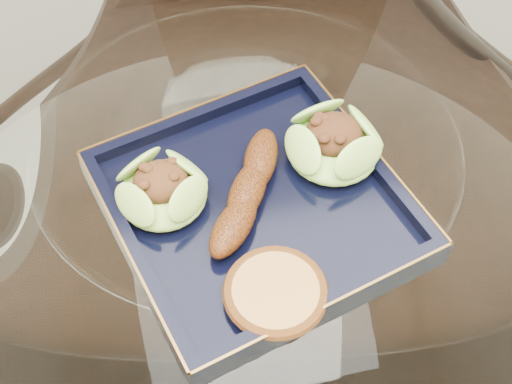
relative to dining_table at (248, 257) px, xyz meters
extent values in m
cylinder|color=white|center=(0.00, 0.00, 0.16)|extent=(1.10, 1.10, 0.01)
torus|color=black|center=(0.00, 0.00, 0.16)|extent=(1.13, 1.13, 0.02)
cylinder|color=black|center=(0.28, 0.28, -0.22)|extent=(0.04, 0.04, 0.75)
cylinder|color=black|center=(-0.28, 0.28, -0.22)|extent=(0.04, 0.04, 0.75)
cube|color=black|center=(0.09, 0.22, -0.17)|extent=(0.43, 0.43, 0.04)
cylinder|color=black|center=(-0.10, 0.08, -0.39)|extent=(0.03, 0.03, 0.41)
cylinder|color=black|center=(0.23, 0.04, -0.39)|extent=(0.03, 0.03, 0.41)
cylinder|color=black|center=(-0.05, 0.41, -0.39)|extent=(0.03, 0.03, 0.41)
cylinder|color=black|center=(0.27, 0.36, -0.39)|extent=(0.03, 0.03, 0.41)
cube|color=black|center=(0.00, -0.05, 0.17)|extent=(0.34, 0.34, 0.02)
ellipsoid|color=#6DA42F|center=(-0.09, -0.03, 0.20)|extent=(0.11, 0.11, 0.03)
ellipsoid|color=#55992C|center=(0.09, -0.01, 0.20)|extent=(0.11, 0.11, 0.03)
ellipsoid|color=#5E2909|center=(-0.01, -0.04, 0.20)|extent=(0.10, 0.15, 0.03)
cylinder|color=#C08640|center=(0.00, -0.16, 0.19)|extent=(0.09, 0.09, 0.02)
camera|label=1|loc=(-0.08, -0.45, 0.75)|focal=50.00mm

